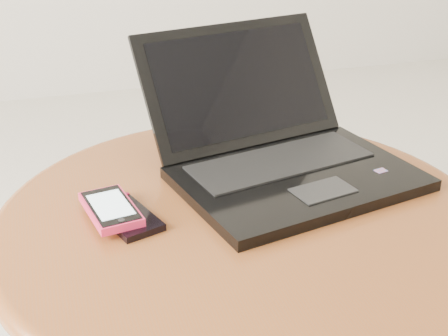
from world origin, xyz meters
name	(u,v)px	position (x,y,z in m)	size (l,w,h in m)	color
table	(243,281)	(0.10, -0.12, 0.42)	(0.68, 0.68, 0.54)	brown
laptop	(279,149)	(0.19, -0.02, 0.57)	(0.39, 0.40, 0.19)	black
phone_black	(127,216)	(-0.05, -0.10, 0.54)	(0.09, 0.12, 0.01)	black
phone_pink	(111,209)	(-0.07, -0.09, 0.55)	(0.07, 0.11, 0.01)	#DD244F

